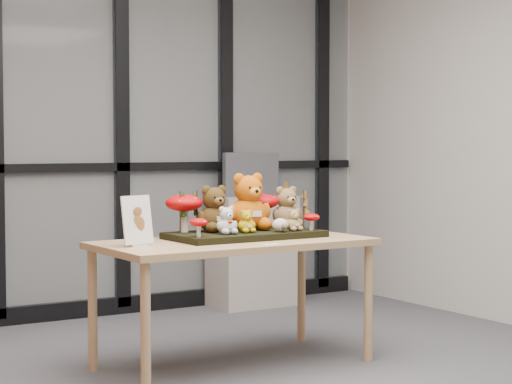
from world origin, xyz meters
TOP-DOWN VIEW (x-y plane):
  - room_shell at (0.00, 0.00)m, footprint 5.00×5.00m
  - glass_partition at (-0.00, 2.47)m, footprint 4.90×0.06m
  - display_table at (0.33, 0.70)m, footprint 1.49×0.77m
  - diorama_tray at (0.44, 0.75)m, footprint 0.86×0.44m
  - bear_pooh_yellow at (0.50, 0.82)m, footprint 0.28×0.25m
  - bear_brown_medium at (0.29, 0.84)m, footprint 0.22×0.20m
  - bear_tan_back at (0.77, 0.84)m, footprint 0.20×0.19m
  - bear_small_yellow at (0.41, 0.69)m, footprint 0.11×0.10m
  - bear_white_bow at (0.28, 0.68)m, footprint 0.13×0.12m
  - bear_beige_small at (0.69, 0.64)m, footprint 0.11×0.10m
  - plush_cream_hedgehog at (0.59, 0.63)m, footprint 0.07×0.06m
  - mushroom_back_left at (0.14, 0.90)m, footprint 0.21×0.21m
  - mushroom_back_right at (0.64, 0.90)m, footprint 0.20×0.20m
  - mushroom_front_left at (0.08, 0.62)m, footprint 0.10×0.10m
  - mushroom_front_right at (0.80, 0.63)m, footprint 0.09×0.09m
  - sprig_green_far_left at (0.09, 0.86)m, footprint 0.05×0.05m
  - sprig_green_mid_left at (0.22, 0.91)m, footprint 0.05×0.05m
  - sprig_dry_far_right at (0.78, 0.85)m, footprint 0.05×0.05m
  - sprig_dry_mid_right at (0.83, 0.74)m, footprint 0.05×0.05m
  - sprig_green_centre at (0.35, 0.92)m, footprint 0.05×0.05m
  - sign_holder at (-0.23, 0.70)m, footprint 0.19×0.09m
  - label_card at (0.38, 0.40)m, footprint 0.08×0.03m
  - cabinet at (1.40, 2.25)m, footprint 0.62×0.36m
  - monitor at (1.40, 2.27)m, footprint 0.46×0.05m

SIDE VIEW (x-z plane):
  - cabinet at x=1.40m, z-range 0.00..0.82m
  - display_table at x=0.33m, z-range 0.28..0.97m
  - label_card at x=0.38m, z-range 0.69..0.69m
  - diorama_tray at x=0.44m, z-range 0.69..0.73m
  - plush_cream_hedgehog at x=0.59m, z-range 0.73..0.81m
  - mushroom_front_right at x=0.80m, z-range 0.73..0.83m
  - mushroom_front_left at x=0.08m, z-range 0.73..0.84m
  - bear_beige_small at x=0.69m, z-range 0.73..0.86m
  - bear_small_yellow at x=0.41m, z-range 0.73..0.87m
  - sign_holder at x=-0.23m, z-range 0.68..0.94m
  - bear_white_bow at x=0.28m, z-range 0.73..0.89m
  - sprig_green_centre at x=0.35m, z-range 0.73..0.93m
  - mushroom_back_right at x=0.64m, z-range 0.73..0.95m
  - sprig_dry_mid_right at x=0.83m, z-range 0.73..0.95m
  - sprig_green_mid_left at x=0.22m, z-range 0.73..0.96m
  - sprig_green_far_left at x=0.09m, z-range 0.73..0.96m
  - mushroom_back_left at x=0.14m, z-range 0.73..0.96m
  - bear_tan_back at x=0.77m, z-range 0.73..0.99m
  - sprig_dry_far_right at x=0.78m, z-range 0.73..1.01m
  - bear_brown_medium at x=0.29m, z-range 0.73..1.01m
  - bear_pooh_yellow at x=0.50m, z-range 0.73..1.08m
  - monitor at x=1.40m, z-range 0.82..1.15m
  - glass_partition at x=0.00m, z-range 0.03..2.81m
  - room_shell at x=0.00m, z-range -0.82..4.18m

